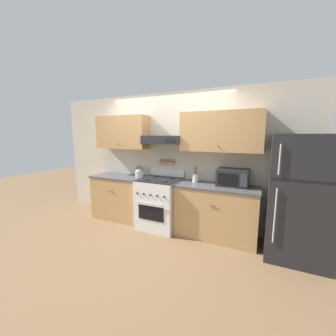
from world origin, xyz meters
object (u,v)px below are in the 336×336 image
Objects in this scene: stove_range at (160,203)px; tea_kettle at (140,173)px; refrigerator at (299,198)px; utensil_crock at (195,178)px; microwave at (233,177)px.

stove_range is 4.68× the size of tea_kettle.
refrigerator is (2.22, -0.04, 0.41)m from stove_range.
refrigerator is 1.59m from utensil_crock.
utensil_crock is (-0.65, -0.02, -0.06)m from microwave.
microwave is at bearing 165.99° from refrigerator.
refrigerator is at bearing -1.07° from stove_range.
tea_kettle is 0.45× the size of microwave.
microwave is at bearing 1.57° from utensil_crock.
stove_range is 2.25m from refrigerator.
tea_kettle is at bearing -180.00° from utensil_crock.
tea_kettle is 1.84m from microwave.
stove_range is 3.59× the size of utensil_crock.
stove_range is at bearing 178.93° from refrigerator.
microwave is (1.29, 0.19, 0.58)m from stove_range.
stove_range is at bearing -171.66° from microwave.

